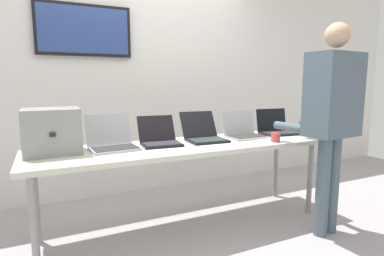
{
  "coord_description": "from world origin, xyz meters",
  "views": [
    {
      "loc": [
        -1.1,
        -2.43,
        1.29
      ],
      "look_at": [
        0.04,
        -0.03,
        0.9
      ],
      "focal_mm": 29.25,
      "sensor_mm": 36.0,
      "label": 1
    }
  ],
  "objects_px": {
    "laptop_station_4": "(276,128)",
    "laptop_station_1": "(159,138)",
    "equipment_box": "(52,131)",
    "laptop_station_3": "(244,132)",
    "laptop_station_0": "(112,141)",
    "coffee_mug": "(275,138)",
    "workbench": "(187,150)",
    "laptop_station_2": "(204,134)",
    "person": "(332,110)"
  },
  "relations": [
    {
      "from": "laptop_station_4",
      "to": "laptop_station_1",
      "type": "bearing_deg",
      "value": -179.83
    },
    {
      "from": "equipment_box",
      "to": "laptop_station_3",
      "type": "xyz_separation_m",
      "value": [
        1.7,
        -0.04,
        -0.11
      ]
    },
    {
      "from": "laptop_station_0",
      "to": "laptop_station_4",
      "type": "height_order",
      "value": "laptop_station_0"
    },
    {
      "from": "equipment_box",
      "to": "coffee_mug",
      "type": "height_order",
      "value": "equipment_box"
    },
    {
      "from": "workbench",
      "to": "laptop_station_3",
      "type": "relative_size",
      "value": 7.19
    },
    {
      "from": "laptop_station_2",
      "to": "person",
      "type": "bearing_deg",
      "value": -42.46
    },
    {
      "from": "equipment_box",
      "to": "laptop_station_0",
      "type": "distance_m",
      "value": 0.45
    },
    {
      "from": "laptop_station_0",
      "to": "laptop_station_3",
      "type": "height_order",
      "value": "laptop_station_0"
    },
    {
      "from": "laptop_station_3",
      "to": "laptop_station_2",
      "type": "bearing_deg",
      "value": 175.84
    },
    {
      "from": "laptop_station_4",
      "to": "laptop_station_0",
      "type": "bearing_deg",
      "value": -179.64
    },
    {
      "from": "laptop_station_0",
      "to": "person",
      "type": "distance_m",
      "value": 1.8
    },
    {
      "from": "equipment_box",
      "to": "laptop_station_2",
      "type": "xyz_separation_m",
      "value": [
        1.28,
        -0.01,
        -0.11
      ]
    },
    {
      "from": "equipment_box",
      "to": "laptop_station_3",
      "type": "distance_m",
      "value": 1.71
    },
    {
      "from": "laptop_station_3",
      "to": "workbench",
      "type": "bearing_deg",
      "value": -173.38
    },
    {
      "from": "equipment_box",
      "to": "laptop_station_4",
      "type": "xyz_separation_m",
      "value": [
        2.13,
        -0.0,
        -0.11
      ]
    },
    {
      "from": "equipment_box",
      "to": "laptop_station_4",
      "type": "bearing_deg",
      "value": -0.08
    },
    {
      "from": "coffee_mug",
      "to": "laptop_station_4",
      "type": "bearing_deg",
      "value": 49.34
    },
    {
      "from": "laptop_station_0",
      "to": "laptop_station_4",
      "type": "relative_size",
      "value": 1.04
    },
    {
      "from": "laptop_station_1",
      "to": "laptop_station_2",
      "type": "relative_size",
      "value": 0.93
    },
    {
      "from": "equipment_box",
      "to": "workbench",
      "type": "bearing_deg",
      "value": -6.02
    },
    {
      "from": "workbench",
      "to": "laptop_station_4",
      "type": "bearing_deg",
      "value": 5.82
    },
    {
      "from": "workbench",
      "to": "person",
      "type": "xyz_separation_m",
      "value": [
        1.01,
        -0.62,
        0.36
      ]
    },
    {
      "from": "equipment_box",
      "to": "laptop_station_1",
      "type": "bearing_deg",
      "value": -0.45
    },
    {
      "from": "laptop_station_1",
      "to": "laptop_station_3",
      "type": "relative_size",
      "value": 1.06
    },
    {
      "from": "laptop_station_2",
      "to": "laptop_station_1",
      "type": "bearing_deg",
      "value": 179.99
    },
    {
      "from": "laptop_station_2",
      "to": "coffee_mug",
      "type": "bearing_deg",
      "value": -33.22
    },
    {
      "from": "laptop_station_3",
      "to": "laptop_station_4",
      "type": "distance_m",
      "value": 0.43
    },
    {
      "from": "laptop_station_2",
      "to": "laptop_station_4",
      "type": "relative_size",
      "value": 1.11
    },
    {
      "from": "workbench",
      "to": "equipment_box",
      "type": "bearing_deg",
      "value": 173.98
    },
    {
      "from": "laptop_station_1",
      "to": "laptop_station_4",
      "type": "relative_size",
      "value": 1.03
    },
    {
      "from": "workbench",
      "to": "coffee_mug",
      "type": "distance_m",
      "value": 0.81
    },
    {
      "from": "laptop_station_2",
      "to": "coffee_mug",
      "type": "distance_m",
      "value": 0.65
    },
    {
      "from": "laptop_station_3",
      "to": "laptop_station_4",
      "type": "relative_size",
      "value": 0.97
    },
    {
      "from": "laptop_station_1",
      "to": "laptop_station_2",
      "type": "height_order",
      "value": "laptop_station_2"
    },
    {
      "from": "laptop_station_0",
      "to": "coffee_mug",
      "type": "xyz_separation_m",
      "value": [
        1.38,
        -0.35,
        -0.02
      ]
    },
    {
      "from": "laptop_station_1",
      "to": "person",
      "type": "height_order",
      "value": "person"
    },
    {
      "from": "laptop_station_2",
      "to": "laptop_station_3",
      "type": "bearing_deg",
      "value": -4.16
    },
    {
      "from": "laptop_station_4",
      "to": "equipment_box",
      "type": "bearing_deg",
      "value": 179.92
    },
    {
      "from": "person",
      "to": "coffee_mug",
      "type": "distance_m",
      "value": 0.52
    },
    {
      "from": "person",
      "to": "coffee_mug",
      "type": "relative_size",
      "value": 21.23
    },
    {
      "from": "equipment_box",
      "to": "laptop_station_0",
      "type": "height_order",
      "value": "equipment_box"
    },
    {
      "from": "laptop_station_0",
      "to": "laptop_station_4",
      "type": "distance_m",
      "value": 1.69
    },
    {
      "from": "laptop_station_2",
      "to": "coffee_mug",
      "type": "relative_size",
      "value": 5.06
    },
    {
      "from": "laptop_station_1",
      "to": "coffee_mug",
      "type": "height_order",
      "value": "laptop_station_1"
    },
    {
      "from": "laptop_station_3",
      "to": "laptop_station_4",
      "type": "height_order",
      "value": "laptop_station_4"
    },
    {
      "from": "laptop_station_0",
      "to": "workbench",
      "type": "bearing_deg",
      "value": -9.03
    },
    {
      "from": "workbench",
      "to": "laptop_station_2",
      "type": "height_order",
      "value": "laptop_station_2"
    },
    {
      "from": "laptop_station_2",
      "to": "workbench",
      "type": "bearing_deg",
      "value": -154.32
    },
    {
      "from": "laptop_station_1",
      "to": "laptop_station_4",
      "type": "bearing_deg",
      "value": 0.17
    },
    {
      "from": "workbench",
      "to": "laptop_station_3",
      "type": "distance_m",
      "value": 0.66
    }
  ]
}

